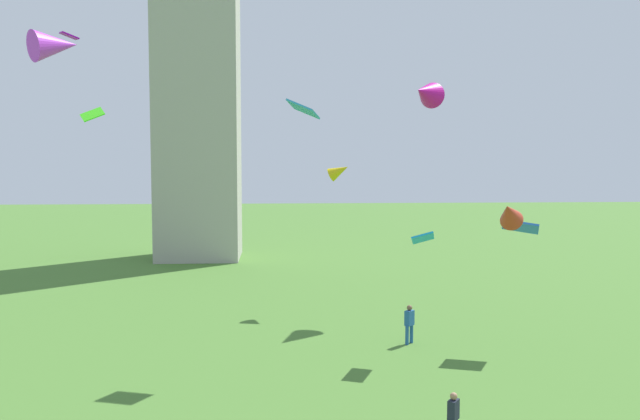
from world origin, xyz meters
The scene contains 11 objects.
person_0 centered at (4.23, 10.60, 0.88)m, with size 0.43×0.46×1.56m.
person_2 centered at (5.09, 21.17, 1.01)m, with size 0.51×0.52×1.78m.
kite_flying_0 centered at (-9.65, 21.31, 13.58)m, with size 1.06×1.25×0.40m.
kite_flying_1 centered at (0.27, 20.55, 10.48)m, with size 1.49×1.53×0.89m.
kite_flying_2 centered at (2.70, 29.51, 7.70)m, with size 1.55×1.22×1.20m.
kite_flying_3 centered at (-10.01, 25.92, 10.58)m, with size 1.30×0.90×0.84m.
kite_flying_4 centered at (7.05, 14.12, 6.49)m, with size 1.36×1.58×1.24m.
kite_flying_5 centered at (5.31, 19.59, 5.01)m, with size 1.25×1.44×0.73m.
kite_flying_7 centered at (7.44, 28.80, 12.06)m, with size 2.47×2.63×1.62m.
kite_flying_8 centered at (-8.51, 15.99, 12.28)m, with size 2.02×1.94×1.32m.
kite_flying_9 centered at (9.96, 20.75, 5.34)m, with size 1.81×1.59×0.76m.
Camera 1 is at (-0.88, -7.74, 8.27)m, focal length 36.93 mm.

